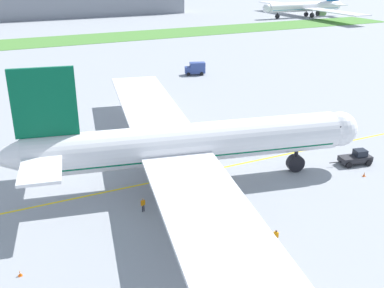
{
  "coord_description": "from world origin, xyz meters",
  "views": [
    {
      "loc": [
        -21.46,
        -47.96,
        27.24
      ],
      "look_at": [
        3.95,
        4.99,
        3.54
      ],
      "focal_mm": 42.6,
      "sensor_mm": 36.0,
      "label": 1
    }
  ],
  "objects_px": {
    "ground_crew_marshaller_front": "(143,204)",
    "parked_airliner_far_outer": "(306,7)",
    "service_truck_baggage_loader": "(196,68)",
    "airliner_foreground": "(183,145)",
    "ground_crew_wingwalker_port": "(225,175)",
    "pushback_tug": "(356,158)",
    "ground_crew_wingwalker_starboard": "(276,235)",
    "traffic_cone_port_wing": "(20,273)",
    "traffic_cone_starboard_wing": "(364,174)"
  },
  "relations": [
    {
      "from": "ground_crew_marshaller_front",
      "to": "parked_airliner_far_outer",
      "type": "relative_size",
      "value": 0.02
    },
    {
      "from": "service_truck_baggage_loader",
      "to": "airliner_foreground",
      "type": "bearing_deg",
      "value": -117.55
    },
    {
      "from": "ground_crew_wingwalker_port",
      "to": "pushback_tug",
      "type": "bearing_deg",
      "value": -8.89
    },
    {
      "from": "ground_crew_wingwalker_starboard",
      "to": "traffic_cone_port_wing",
      "type": "height_order",
      "value": "ground_crew_wingwalker_starboard"
    },
    {
      "from": "ground_crew_wingwalker_port",
      "to": "parked_airliner_far_outer",
      "type": "height_order",
      "value": "parked_airliner_far_outer"
    },
    {
      "from": "ground_crew_wingwalker_starboard",
      "to": "service_truck_baggage_loader",
      "type": "bearing_deg",
      "value": 70.23
    },
    {
      "from": "traffic_cone_starboard_wing",
      "to": "parked_airliner_far_outer",
      "type": "distance_m",
      "value": 191.25
    },
    {
      "from": "ground_crew_wingwalker_port",
      "to": "parked_airliner_far_outer",
      "type": "bearing_deg",
      "value": 48.38
    },
    {
      "from": "ground_crew_wingwalker_starboard",
      "to": "traffic_cone_port_wing",
      "type": "xyz_separation_m",
      "value": [
        -24.48,
        5.96,
        -0.69
      ]
    },
    {
      "from": "ground_crew_marshaller_front",
      "to": "traffic_cone_starboard_wing",
      "type": "relative_size",
      "value": 2.97
    },
    {
      "from": "parked_airliner_far_outer",
      "to": "pushback_tug",
      "type": "bearing_deg",
      "value": -126.43
    },
    {
      "from": "pushback_tug",
      "to": "ground_crew_marshaller_front",
      "type": "relative_size",
      "value": 3.74
    },
    {
      "from": "pushback_tug",
      "to": "service_truck_baggage_loader",
      "type": "xyz_separation_m",
      "value": [
        3.51,
        59.71,
        0.69
      ]
    },
    {
      "from": "ground_crew_marshaller_front",
      "to": "traffic_cone_starboard_wing",
      "type": "distance_m",
      "value": 30.61
    },
    {
      "from": "ground_crew_wingwalker_port",
      "to": "traffic_cone_starboard_wing",
      "type": "height_order",
      "value": "ground_crew_wingwalker_port"
    },
    {
      "from": "traffic_cone_port_wing",
      "to": "traffic_cone_starboard_wing",
      "type": "height_order",
      "value": "same"
    },
    {
      "from": "pushback_tug",
      "to": "parked_airliner_far_outer",
      "type": "height_order",
      "value": "parked_airliner_far_outer"
    },
    {
      "from": "pushback_tug",
      "to": "service_truck_baggage_loader",
      "type": "bearing_deg",
      "value": 86.63
    },
    {
      "from": "airliner_foreground",
      "to": "ground_crew_wingwalker_starboard",
      "type": "height_order",
      "value": "airliner_foreground"
    },
    {
      "from": "ground_crew_wingwalker_port",
      "to": "traffic_cone_port_wing",
      "type": "height_order",
      "value": "ground_crew_wingwalker_port"
    },
    {
      "from": "ground_crew_wingwalker_port",
      "to": "ground_crew_marshaller_front",
      "type": "bearing_deg",
      "value": -168.31
    },
    {
      "from": "ground_crew_wingwalker_port",
      "to": "parked_airliner_far_outer",
      "type": "distance_m",
      "value": 197.33
    },
    {
      "from": "service_truck_baggage_loader",
      "to": "pushback_tug",
      "type": "bearing_deg",
      "value": -93.37
    },
    {
      "from": "ground_crew_marshaller_front",
      "to": "pushback_tug",
      "type": "bearing_deg",
      "value": -0.99
    },
    {
      "from": "ground_crew_marshaller_front",
      "to": "parked_airliner_far_outer",
      "type": "height_order",
      "value": "parked_airliner_far_outer"
    },
    {
      "from": "traffic_cone_port_wing",
      "to": "parked_airliner_far_outer",
      "type": "relative_size",
      "value": 0.01
    },
    {
      "from": "ground_crew_wingwalker_starboard",
      "to": "parked_airliner_far_outer",
      "type": "xyz_separation_m",
      "value": [
        133.23,
        162.11,
        4.14
      ]
    },
    {
      "from": "traffic_cone_port_wing",
      "to": "ground_crew_marshaller_front",
      "type": "bearing_deg",
      "value": 23.05
    },
    {
      "from": "ground_crew_wingwalker_starboard",
      "to": "ground_crew_wingwalker_port",
      "type": "bearing_deg",
      "value": 81.43
    },
    {
      "from": "pushback_tug",
      "to": "ground_crew_wingwalker_port",
      "type": "xyz_separation_m",
      "value": [
        -19.89,
        3.11,
        0.08
      ]
    },
    {
      "from": "pushback_tug",
      "to": "parked_airliner_far_outer",
      "type": "distance_m",
      "value": 187.22
    },
    {
      "from": "traffic_cone_starboard_wing",
      "to": "service_truck_baggage_loader",
      "type": "height_order",
      "value": "service_truck_baggage_loader"
    },
    {
      "from": "airliner_foreground",
      "to": "ground_crew_marshaller_front",
      "type": "xyz_separation_m",
      "value": [
        -7.23,
        -4.51,
        -4.49
      ]
    },
    {
      "from": "ground_crew_marshaller_front",
      "to": "parked_airliner_far_outer",
      "type": "bearing_deg",
      "value": 46.31
    },
    {
      "from": "pushback_tug",
      "to": "parked_airliner_far_outer",
      "type": "relative_size",
      "value": 0.08
    },
    {
      "from": "ground_crew_wingwalker_starboard",
      "to": "traffic_cone_starboard_wing",
      "type": "height_order",
      "value": "ground_crew_wingwalker_starboard"
    },
    {
      "from": "ground_crew_wingwalker_starboard",
      "to": "ground_crew_marshaller_front",
      "type": "bearing_deg",
      "value": 130.03
    },
    {
      "from": "pushback_tug",
      "to": "parked_airliner_far_outer",
      "type": "bearing_deg",
      "value": 53.57
    },
    {
      "from": "ground_crew_wingwalker_port",
      "to": "traffic_cone_port_wing",
      "type": "distance_m",
      "value": 28.06
    },
    {
      "from": "parked_airliner_far_outer",
      "to": "ground_crew_wingwalker_starboard",
      "type": "bearing_deg",
      "value": -129.42
    },
    {
      "from": "pushback_tug",
      "to": "traffic_cone_starboard_wing",
      "type": "relative_size",
      "value": 11.12
    },
    {
      "from": "ground_crew_marshaller_front",
      "to": "traffic_cone_port_wing",
      "type": "height_order",
      "value": "ground_crew_marshaller_front"
    },
    {
      "from": "traffic_cone_starboard_wing",
      "to": "parked_airliner_far_outer",
      "type": "height_order",
      "value": "parked_airliner_far_outer"
    },
    {
      "from": "airliner_foreground",
      "to": "ground_crew_wingwalker_starboard",
      "type": "bearing_deg",
      "value": -80.07
    },
    {
      "from": "pushback_tug",
      "to": "traffic_cone_starboard_wing",
      "type": "bearing_deg",
      "value": -117.98
    },
    {
      "from": "airliner_foreground",
      "to": "parked_airliner_far_outer",
      "type": "xyz_separation_m",
      "value": [
        136.13,
        145.53,
        -0.41
      ]
    },
    {
      "from": "ground_crew_wingwalker_starboard",
      "to": "service_truck_baggage_loader",
      "type": "relative_size",
      "value": 0.29
    },
    {
      "from": "ground_crew_marshaller_front",
      "to": "traffic_cone_starboard_wing",
      "type": "bearing_deg",
      "value": -7.77
    },
    {
      "from": "ground_crew_wingwalker_starboard",
      "to": "service_truck_baggage_loader",
      "type": "height_order",
      "value": "service_truck_baggage_loader"
    },
    {
      "from": "ground_crew_wingwalker_starboard",
      "to": "traffic_cone_starboard_wing",
      "type": "xyz_separation_m",
      "value": [
        20.19,
        7.92,
        -0.69
      ]
    }
  ]
}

